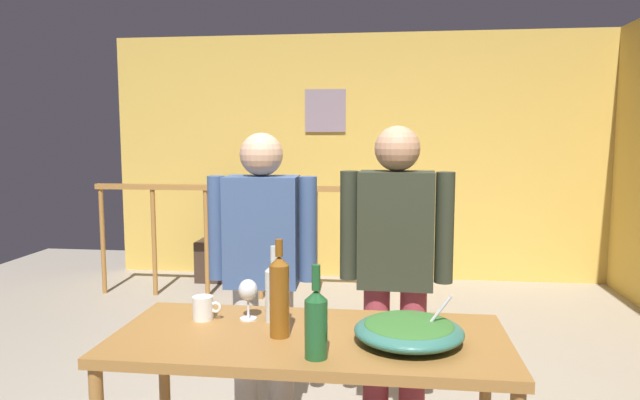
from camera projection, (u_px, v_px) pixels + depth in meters
back_wall at (357, 157)px, 6.11m from camera, size 5.29×0.10×2.59m
framed_picture at (325, 111)px, 6.04m from camera, size 0.43×0.03×0.45m
stair_railing at (280, 228)px, 5.27m from camera, size 2.69×0.10×1.12m
tv_console at (241, 260)px, 6.04m from camera, size 0.90×0.40×0.43m
flat_screen_tv at (240, 216)px, 5.95m from camera, size 0.62×0.12×0.45m
serving_table at (310, 354)px, 2.21m from camera, size 1.52×0.68×0.77m
salad_bowl at (409, 330)px, 2.11m from camera, size 0.41×0.41×0.21m
wine_glass at (248, 291)px, 2.37m from camera, size 0.08×0.08×0.17m
wine_bottle_green at (316, 322)px, 1.96m from camera, size 0.08×0.08×0.33m
wine_bottle_amber at (279, 295)px, 2.16m from camera, size 0.08×0.08×0.38m
wine_bottle_clear at (274, 290)px, 2.35m from camera, size 0.08×0.08×0.32m
mug_white at (203, 308)px, 2.38m from camera, size 0.12×0.09×0.10m
person_standing_left at (263, 261)px, 2.87m from camera, size 0.55×0.24×1.55m
person_standing_right at (396, 261)px, 2.79m from camera, size 0.55×0.24×1.58m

